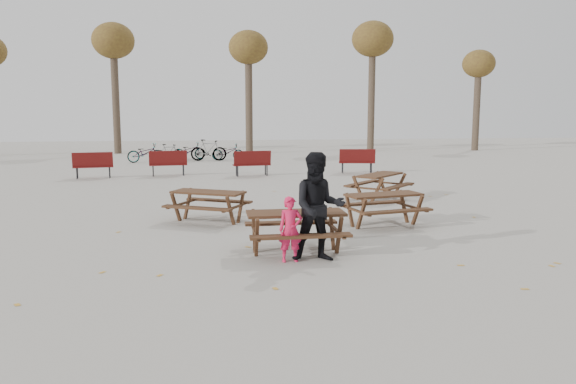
{
  "coord_description": "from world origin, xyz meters",
  "views": [
    {
      "loc": [
        -1.6,
        -10.04,
        2.63
      ],
      "look_at": [
        0.0,
        1.0,
        1.0
      ],
      "focal_mm": 35.0,
      "sensor_mm": 36.0,
      "label": 1
    }
  ],
  "objects": [
    {
      "name": "picnic_table_far",
      "position": [
        3.45,
        5.86,
        0.38
      ],
      "size": [
        2.26,
        2.27,
        0.76
      ],
      "primitive_type": null,
      "rotation": [
        0.0,
        0.0,
        0.8
      ],
      "color": "#341D13",
      "rests_on": "ground"
    },
    {
      "name": "tree_row",
      "position": [
        0.9,
        25.15,
        6.19
      ],
      "size": [
        32.17,
        3.52,
        8.26
      ],
      "color": "#382B21",
      "rests_on": "ground"
    },
    {
      "name": "bicycle_row",
      "position": [
        -2.54,
        19.82,
        0.48
      ],
      "size": [
        6.07,
        2.54,
        1.12
      ],
      "color": "black",
      "rests_on": "ground"
    },
    {
      "name": "picnic_table_east",
      "position": [
        2.38,
        2.16,
        0.37
      ],
      "size": [
        1.99,
        1.73,
        0.75
      ],
      "primitive_type": null,
      "rotation": [
        0.0,
        0.0,
        0.22
      ],
      "color": "#341D13",
      "rests_on": "ground"
    },
    {
      "name": "adult",
      "position": [
        0.3,
        -0.6,
        0.96
      ],
      "size": [
        0.99,
        0.8,
        1.92
      ],
      "primitive_type": "imported",
      "rotation": [
        0.0,
        0.0,
        -0.08
      ],
      "color": "black",
      "rests_on": "ground"
    },
    {
      "name": "soda_bottle",
      "position": [
        -0.13,
        -0.1,
        0.85
      ],
      "size": [
        0.07,
        0.07,
        0.17
      ],
      "color": "silver",
      "rests_on": "main_picnic_table"
    },
    {
      "name": "picnic_table_north",
      "position": [
        -1.59,
        3.19,
        0.37
      ],
      "size": [
        2.15,
        2.01,
        0.73
      ],
      "primitive_type": null,
      "rotation": [
        0.0,
        0.0,
        -0.48
      ],
      "color": "#341D13",
      "rests_on": "ground"
    },
    {
      "name": "main_picnic_table",
      "position": [
        0.0,
        0.0,
        0.59
      ],
      "size": [
        1.8,
        1.45,
        0.78
      ],
      "color": "#341D13",
      "rests_on": "ground"
    },
    {
      "name": "child",
      "position": [
        -0.19,
        -0.58,
        0.57
      ],
      "size": [
        0.42,
        0.28,
        1.15
      ],
      "primitive_type": "imported",
      "rotation": [
        0.0,
        0.0,
        0.02
      ],
      "color": "#E11C4B",
      "rests_on": "ground"
    },
    {
      "name": "fallen_leaves",
      "position": [
        0.5,
        2.5,
        0.0
      ],
      "size": [
        11.0,
        11.0,
        0.01
      ],
      "primitive_type": null,
      "color": "gold",
      "rests_on": "ground"
    },
    {
      "name": "food_tray",
      "position": [
        0.38,
        -0.08,
        0.79
      ],
      "size": [
        0.18,
        0.11,
        0.03
      ],
      "primitive_type": "cube",
      "color": "silver",
      "rests_on": "main_picnic_table"
    },
    {
      "name": "park_bench_row",
      "position": [
        -1.08,
        12.73,
        0.52
      ],
      "size": [
        12.27,
        1.2,
        1.03
      ],
      "color": "#601413",
      "rests_on": "ground"
    },
    {
      "name": "ground",
      "position": [
        0.0,
        0.0,
        0.0
      ],
      "size": [
        80.0,
        80.0,
        0.0
      ],
      "primitive_type": "plane",
      "color": "gray",
      "rests_on": "ground"
    },
    {
      "name": "bread_roll",
      "position": [
        0.38,
        -0.08,
        0.83
      ],
      "size": [
        0.14,
        0.06,
        0.05
      ],
      "primitive_type": "ellipsoid",
      "color": "tan",
      "rests_on": "food_tray"
    }
  ]
}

